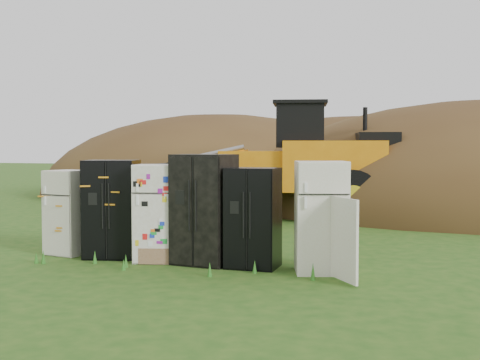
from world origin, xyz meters
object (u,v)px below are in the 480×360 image
at_px(fridge_dark_mid, 204,209).
at_px(fridge_black_right, 253,218).
at_px(fridge_sticker, 157,213).
at_px(wheel_loader, 271,160).
at_px(fridge_open_door, 321,217).
at_px(fridge_black_side, 112,209).
at_px(fridge_leftmost, 69,212).

bearing_deg(fridge_dark_mid, fridge_black_right, 2.11).
xyz_separation_m(fridge_sticker, wheel_loader, (0.00, 7.09, 0.82)).
height_order(fridge_sticker, wheel_loader, wheel_loader).
bearing_deg(fridge_black_right, fridge_dark_mid, 175.73).
xyz_separation_m(fridge_open_door, wheel_loader, (-3.01, 7.08, 0.78)).
bearing_deg(fridge_sticker, fridge_dark_mid, -13.06).
distance_m(fridge_black_side, fridge_dark_mid, 1.88).
relative_size(fridge_dark_mid, wheel_loader, 0.28).
bearing_deg(wheel_loader, fridge_leftmost, -119.45).
bearing_deg(wheel_loader, fridge_black_right, -89.42).
bearing_deg(fridge_leftmost, fridge_black_side, 5.59).
relative_size(fridge_dark_mid, fridge_open_door, 1.06).
distance_m(fridge_leftmost, fridge_black_side, 0.98).
distance_m(fridge_open_door, wheel_loader, 7.74).
bearing_deg(fridge_black_side, fridge_black_right, -16.65).
height_order(fridge_black_right, wheel_loader, wheel_loader).
height_order(fridge_leftmost, wheel_loader, wheel_loader).
xyz_separation_m(fridge_leftmost, fridge_black_side, (0.97, -0.03, 0.10)).
relative_size(fridge_black_side, wheel_loader, 0.26).
height_order(fridge_leftmost, fridge_black_side, fridge_black_side).
bearing_deg(fridge_leftmost, fridge_sticker, 5.35).
xyz_separation_m(fridge_leftmost, fridge_open_door, (4.97, -0.06, 0.11)).
relative_size(fridge_leftmost, wheel_loader, 0.23).
bearing_deg(fridge_open_door, fridge_black_right, 160.70).
xyz_separation_m(fridge_dark_mid, wheel_loader, (-0.90, 7.04, 0.73)).
distance_m(fridge_sticker, fridge_black_right, 1.83).
height_order(fridge_black_side, wheel_loader, wheel_loader).
xyz_separation_m(fridge_black_side, fridge_dark_mid, (1.88, 0.02, 0.06)).
height_order(fridge_dark_mid, fridge_black_right, fridge_dark_mid).
relative_size(fridge_dark_mid, fridge_black_right, 1.13).
bearing_deg(fridge_black_side, fridge_leftmost, 161.73).
xyz_separation_m(fridge_sticker, fridge_open_door, (3.02, 0.01, 0.04)).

